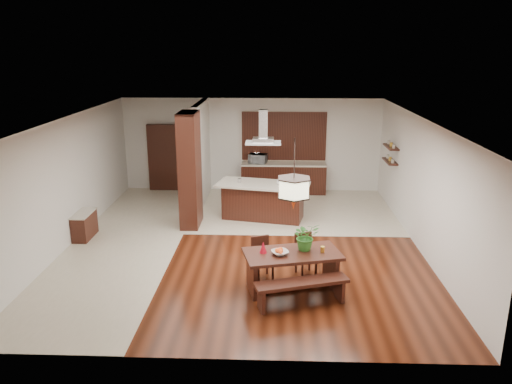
{
  "coord_description": "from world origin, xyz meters",
  "views": [
    {
      "loc": [
        0.7,
        -10.83,
        4.45
      ],
      "look_at": [
        0.3,
        0.0,
        1.25
      ],
      "focal_mm": 35.0,
      "sensor_mm": 36.0,
      "label": 1
    }
  ],
  "objects_px": {
    "fruit_bowl": "(280,253)",
    "range_hood": "(263,127)",
    "microwave": "(258,159)",
    "dining_table": "(292,262)",
    "dining_bench": "(301,293)",
    "foliage_plant": "(306,236)",
    "dining_chair_left": "(263,259)",
    "kitchen_island": "(263,200)",
    "dining_chair_right": "(306,255)",
    "hallway_console": "(85,225)",
    "pendant_lantern": "(294,174)",
    "island_cup": "(279,183)"
  },
  "relations": [
    {
      "from": "dining_chair_right",
      "to": "island_cup",
      "type": "relative_size",
      "value": 6.42
    },
    {
      "from": "hallway_console",
      "to": "kitchen_island",
      "type": "distance_m",
      "value": 4.51
    },
    {
      "from": "dining_chair_right",
      "to": "microwave",
      "type": "bearing_deg",
      "value": 79.55
    },
    {
      "from": "dining_chair_left",
      "to": "kitchen_island",
      "type": "distance_m",
      "value": 3.55
    },
    {
      "from": "dining_chair_left",
      "to": "pendant_lantern",
      "type": "relative_size",
      "value": 0.64
    },
    {
      "from": "fruit_bowl",
      "to": "microwave",
      "type": "relative_size",
      "value": 0.58
    },
    {
      "from": "foliage_plant",
      "to": "fruit_bowl",
      "type": "height_order",
      "value": "foliage_plant"
    },
    {
      "from": "fruit_bowl",
      "to": "pendant_lantern",
      "type": "bearing_deg",
      "value": 22.91
    },
    {
      "from": "dining_table",
      "to": "range_hood",
      "type": "xyz_separation_m",
      "value": [
        -0.64,
        3.98,
        1.92
      ]
    },
    {
      "from": "range_hood",
      "to": "dining_chair_left",
      "type": "bearing_deg",
      "value": -88.68
    },
    {
      "from": "dining_bench",
      "to": "range_hood",
      "type": "height_order",
      "value": "range_hood"
    },
    {
      "from": "dining_chair_right",
      "to": "pendant_lantern",
      "type": "bearing_deg",
      "value": -137.56
    },
    {
      "from": "hallway_console",
      "to": "dining_chair_left",
      "type": "relative_size",
      "value": 1.05
    },
    {
      "from": "fruit_bowl",
      "to": "range_hood",
      "type": "bearing_deg",
      "value": 95.73
    },
    {
      "from": "dining_chair_right",
      "to": "fruit_bowl",
      "type": "height_order",
      "value": "dining_chair_right"
    },
    {
      "from": "dining_table",
      "to": "dining_bench",
      "type": "distance_m",
      "value": 0.71
    },
    {
      "from": "foliage_plant",
      "to": "range_hood",
      "type": "distance_m",
      "value": 4.19
    },
    {
      "from": "dining_table",
      "to": "range_hood",
      "type": "relative_size",
      "value": 2.15
    },
    {
      "from": "pendant_lantern",
      "to": "foliage_plant",
      "type": "xyz_separation_m",
      "value": [
        0.25,
        0.15,
        -1.24
      ]
    },
    {
      "from": "dining_table",
      "to": "range_hood",
      "type": "distance_m",
      "value": 4.46
    },
    {
      "from": "dining_bench",
      "to": "dining_chair_right",
      "type": "height_order",
      "value": "dining_chair_right"
    },
    {
      "from": "dining_bench",
      "to": "kitchen_island",
      "type": "bearing_deg",
      "value": 99.76
    },
    {
      "from": "dining_chair_left",
      "to": "kitchen_island",
      "type": "xyz_separation_m",
      "value": [
        -0.08,
        3.55,
        0.08
      ]
    },
    {
      "from": "dining_bench",
      "to": "pendant_lantern",
      "type": "height_order",
      "value": "pendant_lantern"
    },
    {
      "from": "dining_chair_right",
      "to": "fruit_bowl",
      "type": "distance_m",
      "value": 0.97
    },
    {
      "from": "dining_chair_left",
      "to": "microwave",
      "type": "distance_m",
      "value": 6.02
    },
    {
      "from": "dining_bench",
      "to": "kitchen_island",
      "type": "distance_m",
      "value": 4.67
    },
    {
      "from": "hallway_console",
      "to": "microwave",
      "type": "distance_m",
      "value": 5.69
    },
    {
      "from": "hallway_console",
      "to": "foliage_plant",
      "type": "distance_m",
      "value": 5.65
    },
    {
      "from": "foliage_plant",
      "to": "range_hood",
      "type": "xyz_separation_m",
      "value": [
        -0.89,
        3.83,
        1.46
      ]
    },
    {
      "from": "dining_chair_left",
      "to": "range_hood",
      "type": "bearing_deg",
      "value": 68.58
    },
    {
      "from": "dining_table",
      "to": "microwave",
      "type": "xyz_separation_m",
      "value": [
        -0.86,
        6.39,
        0.55
      ]
    },
    {
      "from": "dining_bench",
      "to": "microwave",
      "type": "distance_m",
      "value": 7.14
    },
    {
      "from": "fruit_bowl",
      "to": "island_cup",
      "type": "xyz_separation_m",
      "value": [
        0.01,
        3.94,
        0.26
      ]
    },
    {
      "from": "hallway_console",
      "to": "dining_bench",
      "type": "height_order",
      "value": "hallway_console"
    },
    {
      "from": "dining_table",
      "to": "microwave",
      "type": "relative_size",
      "value": 3.69
    },
    {
      "from": "dining_bench",
      "to": "fruit_bowl",
      "type": "distance_m",
      "value": 0.84
    },
    {
      "from": "kitchen_island",
      "to": "dining_bench",
      "type": "bearing_deg",
      "value": -68.51
    },
    {
      "from": "dining_chair_right",
      "to": "hallway_console",
      "type": "bearing_deg",
      "value": 138.95
    },
    {
      "from": "dining_chair_left",
      "to": "dining_bench",
      "type": "bearing_deg",
      "value": -78.59
    },
    {
      "from": "island_cup",
      "to": "kitchen_island",
      "type": "bearing_deg",
      "value": 161.97
    },
    {
      "from": "foliage_plant",
      "to": "microwave",
      "type": "xyz_separation_m",
      "value": [
        -1.11,
        6.24,
        0.09
      ]
    },
    {
      "from": "dining_bench",
      "to": "foliage_plant",
      "type": "height_order",
      "value": "foliage_plant"
    },
    {
      "from": "foliage_plant",
      "to": "kitchen_island",
      "type": "distance_m",
      "value": 3.96
    },
    {
      "from": "dining_table",
      "to": "foliage_plant",
      "type": "distance_m",
      "value": 0.55
    },
    {
      "from": "range_hood",
      "to": "microwave",
      "type": "xyz_separation_m",
      "value": [
        -0.22,
        2.41,
        -1.37
      ]
    },
    {
      "from": "dining_chair_left",
      "to": "fruit_bowl",
      "type": "relative_size",
      "value": 2.76
    },
    {
      "from": "fruit_bowl",
      "to": "island_cup",
      "type": "distance_m",
      "value": 3.95
    },
    {
      "from": "dining_chair_right",
      "to": "foliage_plant",
      "type": "relative_size",
      "value": 1.55
    },
    {
      "from": "foliage_plant",
      "to": "dining_chair_right",
      "type": "bearing_deg",
      "value": 83.57
    }
  ]
}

